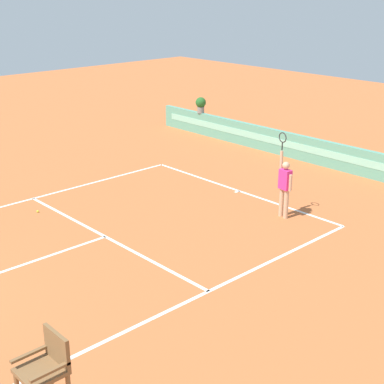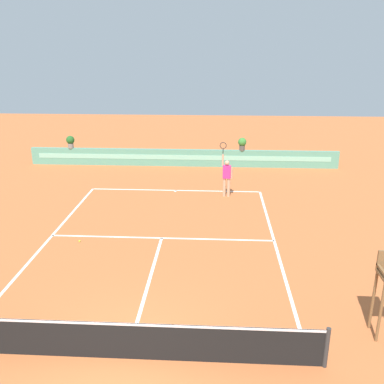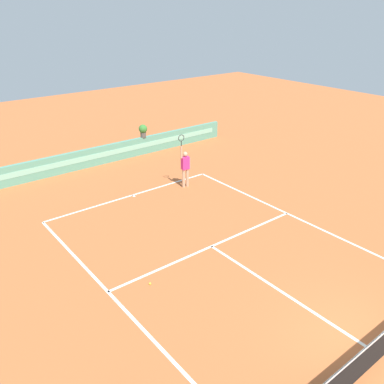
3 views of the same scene
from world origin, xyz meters
TOP-DOWN VIEW (x-y plane):
  - ground_plane at (0.00, 6.00)m, footprint 60.00×60.00m
  - court_lines at (0.00, 6.72)m, footprint 8.32×11.94m
  - back_wall_barrier at (0.00, 16.39)m, footprint 18.00×0.21m
  - tennis_player at (2.46, 11.16)m, footprint 0.62×0.27m
  - tennis_ball_near_baseline at (-2.92, 5.91)m, footprint 0.07×0.07m
  - potted_plant_far_left at (-6.61, 16.39)m, footprint 0.48×0.48m

SIDE VIEW (x-z plane):
  - ground_plane at x=0.00m, z-range 0.00..0.00m
  - court_lines at x=0.00m, z-range 0.00..0.01m
  - tennis_ball_near_baseline at x=-2.92m, z-range 0.00..0.07m
  - back_wall_barrier at x=0.00m, z-range 0.00..1.00m
  - tennis_player at x=2.46m, z-range -0.24..2.34m
  - potted_plant_far_left at x=-6.61m, z-range 1.05..1.78m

